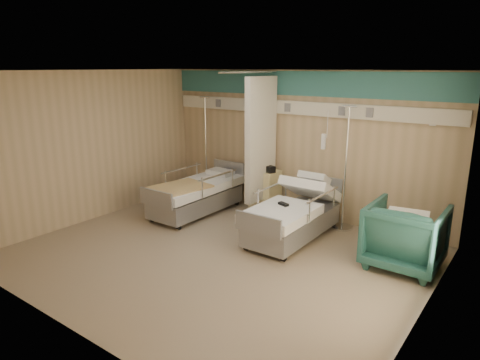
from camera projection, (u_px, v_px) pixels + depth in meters
name	position (u px, v px, depth m)	size (l,w,h in m)	color
ground	(218.00, 255.00, 6.70)	(6.00, 5.00, 0.00)	gray
room_walls	(225.00, 135.00, 6.44)	(6.04, 5.04, 2.82)	tan
bed_right	(293.00, 220.00, 7.29)	(1.00, 2.16, 0.63)	white
bed_left	(196.00, 198.00, 8.54)	(1.00, 2.16, 0.63)	white
bedside_cabinet	(265.00, 191.00, 8.62)	(0.50, 0.48, 0.85)	#F1E097
visitor_armchair	(405.00, 236.00, 6.19)	(1.02, 1.05, 0.96)	#1E4B45
waffle_blanket	(409.00, 203.00, 6.02)	(0.56, 0.50, 0.06)	white
iv_stand_right	(343.00, 204.00, 7.70)	(0.40, 0.40, 2.22)	silver
iv_stand_left	(206.00, 177.00, 9.60)	(0.40, 0.40, 2.24)	silver
call_remote	(283.00, 204.00, 7.08)	(0.19, 0.08, 0.04)	black
tan_blanket	(180.00, 187.00, 8.09)	(0.81, 1.02, 0.04)	tan
toiletry_bag	(269.00, 169.00, 8.36)	(0.24, 0.15, 0.13)	black
white_cup	(260.00, 165.00, 8.69)	(0.10, 0.10, 0.14)	white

